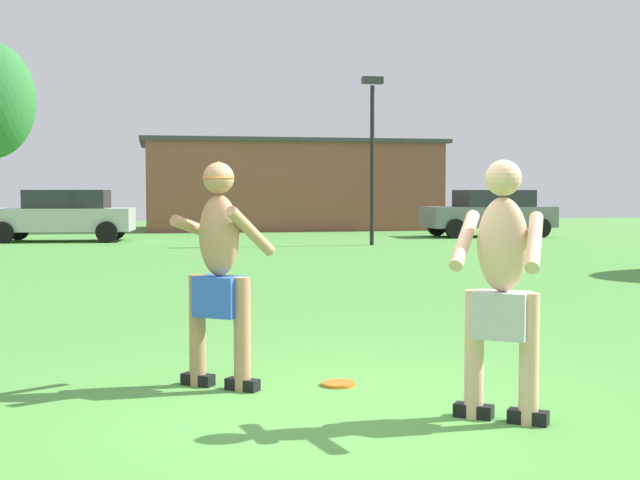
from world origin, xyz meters
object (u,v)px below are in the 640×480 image
at_px(player_with_cap, 220,263).
at_px(frisbee, 338,384).
at_px(player_in_gray, 502,284).
at_px(car_silver_near_post, 63,215).
at_px(car_gray_mid_lot, 489,212).
at_px(lamp_post, 372,140).

distance_m(player_with_cap, frisbee, 1.34).
xyz_separation_m(player_in_gray, car_silver_near_post, (-5.06, 21.91, -0.10)).
bearing_deg(player_with_cap, player_in_gray, -36.86).
bearing_deg(frisbee, player_in_gray, -55.37).
relative_size(car_silver_near_post, car_gray_mid_lot, 1.03).
bearing_deg(car_silver_near_post, frisbee, -78.47).
relative_size(player_with_cap, car_gray_mid_lot, 0.41).
distance_m(frisbee, car_silver_near_post, 21.13).
bearing_deg(car_silver_near_post, player_in_gray, -76.99).
distance_m(player_with_cap, car_silver_near_post, 20.85).
bearing_deg(player_with_cap, lamp_post, 71.88).
relative_size(player_in_gray, car_gray_mid_lot, 0.40).
distance_m(frisbee, lamp_post, 17.96).
bearing_deg(lamp_post, car_gray_mid_lot, 36.45).
bearing_deg(lamp_post, car_silver_near_post, 157.91).
height_order(player_with_cap, car_silver_near_post, player_with_cap).
xyz_separation_m(car_silver_near_post, car_gray_mid_lot, (13.93, 0.15, 0.00)).
xyz_separation_m(player_in_gray, car_gray_mid_lot, (8.87, 22.06, -0.10)).
xyz_separation_m(frisbee, car_silver_near_post, (-4.22, 20.69, 0.81)).
height_order(car_gray_mid_lot, lamp_post, lamp_post).
xyz_separation_m(player_in_gray, frisbee, (-0.84, 1.22, -0.91)).
bearing_deg(car_silver_near_post, player_with_cap, -80.90).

